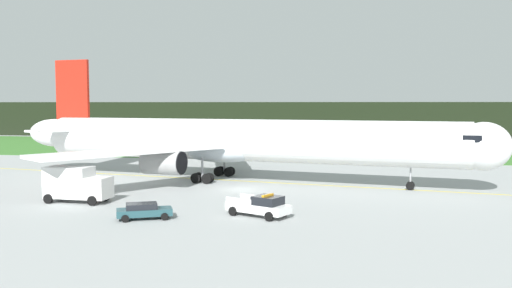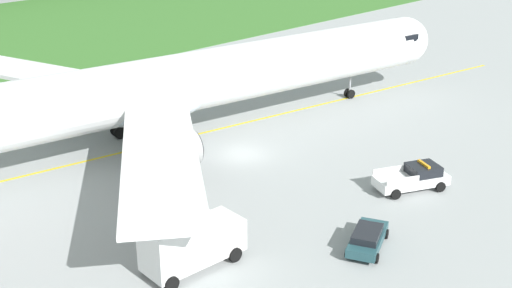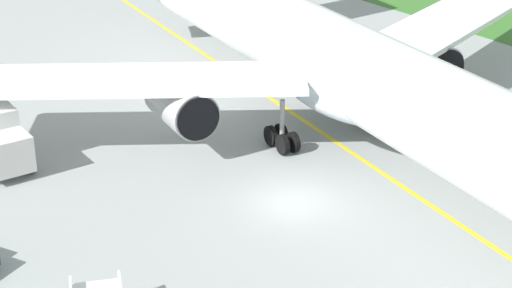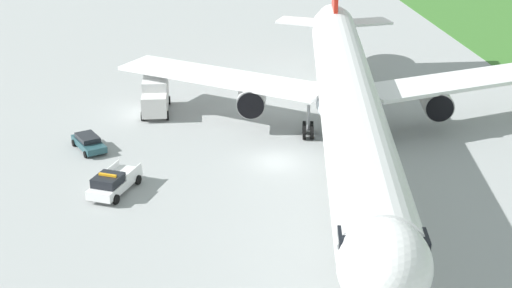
{
  "view_description": "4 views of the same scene",
  "coord_description": "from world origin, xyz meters",
  "px_view_note": "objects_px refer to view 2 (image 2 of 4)",
  "views": [
    {
      "loc": [
        12.67,
        -56.3,
        9.33
      ],
      "look_at": [
        0.04,
        8.29,
        4.33
      ],
      "focal_mm": 37.85,
      "sensor_mm": 36.0,
      "label": 1
    },
    {
      "loc": [
        -34.02,
        -36.95,
        21.36
      ],
      "look_at": [
        -1.29,
        -2.88,
        2.15
      ],
      "focal_mm": 46.98,
      "sensor_mm": 36.0,
      "label": 2
    },
    {
      "loc": [
        30.31,
        -25.02,
        21.13
      ],
      "look_at": [
        -0.64,
        -1.74,
        3.53
      ],
      "focal_mm": 61.38,
      "sensor_mm": 36.0,
      "label": 3
    },
    {
      "loc": [
        57.46,
        -7.97,
        25.5
      ],
      "look_at": [
        3.83,
        -2.08,
        3.29
      ],
      "focal_mm": 52.41,
      "sensor_mm": 36.0,
      "label": 4
    }
  ],
  "objects_px": {
    "airliner": "(171,87)",
    "staff_car": "(367,238)",
    "ops_pickup_truck": "(414,177)",
    "catering_truck": "(190,241)"
  },
  "relations": [
    {
      "from": "catering_truck",
      "to": "staff_car",
      "type": "xyz_separation_m",
      "value": [
        9.15,
        -5.76,
        -1.07
      ]
    },
    {
      "from": "ops_pickup_truck",
      "to": "catering_truck",
      "type": "height_order",
      "value": "catering_truck"
    },
    {
      "from": "ops_pickup_truck",
      "to": "staff_car",
      "type": "xyz_separation_m",
      "value": [
        -9.04,
        -2.76,
        -0.2
      ]
    },
    {
      "from": "airliner",
      "to": "staff_car",
      "type": "xyz_separation_m",
      "value": [
        -2.33,
        -22.49,
        -4.09
      ]
    },
    {
      "from": "catering_truck",
      "to": "staff_car",
      "type": "bearing_deg",
      "value": -32.16
    },
    {
      "from": "ops_pickup_truck",
      "to": "staff_car",
      "type": "relative_size",
      "value": 1.22
    },
    {
      "from": "airliner",
      "to": "ops_pickup_truck",
      "type": "relative_size",
      "value": 10.59
    },
    {
      "from": "airliner",
      "to": "catering_truck",
      "type": "height_order",
      "value": "airliner"
    },
    {
      "from": "ops_pickup_truck",
      "to": "catering_truck",
      "type": "relative_size",
      "value": 0.92
    },
    {
      "from": "airliner",
      "to": "staff_car",
      "type": "distance_m",
      "value": 22.98
    }
  ]
}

